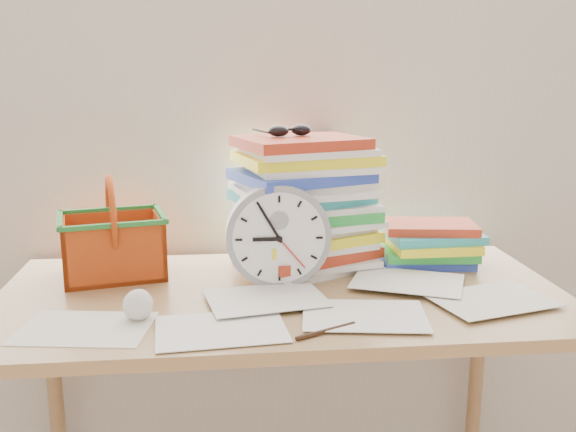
{
  "coord_description": "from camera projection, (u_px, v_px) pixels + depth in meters",
  "views": [
    {
      "loc": [
        -0.15,
        0.1,
        1.29
      ],
      "look_at": [
        0.01,
        1.6,
        0.94
      ],
      "focal_mm": 40.0,
      "sensor_mm": 36.0,
      "label": 1
    }
  ],
  "objects": [
    {
      "name": "scattered_papers",
      "position": [
        282.0,
        289.0,
        1.59
      ],
      "size": [
        1.26,
        0.42,
        0.02
      ],
      "primitive_type": null,
      "color": "white",
      "rests_on": "desk"
    },
    {
      "name": "clock",
      "position": [
        278.0,
        236.0,
        1.61
      ],
      "size": [
        0.26,
        0.05,
        0.26
      ],
      "primitive_type": "cylinder",
      "rotation": [
        1.57,
        0.0,
        0.0
      ],
      "color": "gray",
      "rests_on": "desk"
    },
    {
      "name": "desk",
      "position": [
        282.0,
        320.0,
        1.61
      ],
      "size": [
        1.4,
        0.7,
        0.75
      ],
      "color": "#9A7548",
      "rests_on": "ground"
    },
    {
      "name": "curtain",
      "position": [
        269.0,
        65.0,
        1.84
      ],
      "size": [
        2.4,
        0.01,
        2.5
      ],
      "primitive_type": "cube",
      "color": "silver",
      "rests_on": "room_shell"
    },
    {
      "name": "basket",
      "position": [
        112.0,
        228.0,
        1.68
      ],
      "size": [
        0.3,
        0.26,
        0.27
      ],
      "primitive_type": null,
      "rotation": [
        0.0,
        0.0,
        0.22
      ],
      "color": "#CE4B14",
      "rests_on": "desk"
    },
    {
      "name": "paper_stack",
      "position": [
        307.0,
        203.0,
        1.76
      ],
      "size": [
        0.45,
        0.41,
        0.36
      ],
      "primitive_type": null,
      "rotation": [
        0.0,
        0.0,
        0.33
      ],
      "color": "white",
      "rests_on": "desk"
    },
    {
      "name": "pen",
      "position": [
        326.0,
        331.0,
        1.34
      ],
      "size": [
        0.14,
        0.08,
        0.01
      ],
      "primitive_type": "cylinder",
      "rotation": [
        0.0,
        1.57,
        0.47
      ],
      "color": "black",
      "rests_on": "desk"
    },
    {
      "name": "sunglasses",
      "position": [
        290.0,
        130.0,
        1.73
      ],
      "size": [
        0.17,
        0.16,
        0.03
      ],
      "primitive_type": null,
      "rotation": [
        0.0,
        0.0,
        0.36
      ],
      "color": "black",
      "rests_on": "paper_stack"
    },
    {
      "name": "crumpled_ball",
      "position": [
        138.0,
        304.0,
        1.41
      ],
      "size": [
        0.07,
        0.07,
        0.07
      ],
      "primitive_type": "sphere",
      "color": "white",
      "rests_on": "desk"
    },
    {
      "name": "book_stack",
      "position": [
        431.0,
        244.0,
        1.8
      ],
      "size": [
        0.28,
        0.21,
        0.12
      ],
      "primitive_type": null,
      "rotation": [
        0.0,
        0.0,
        -0.01
      ],
      "color": "white",
      "rests_on": "desk"
    }
  ]
}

